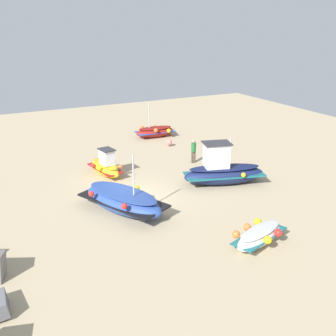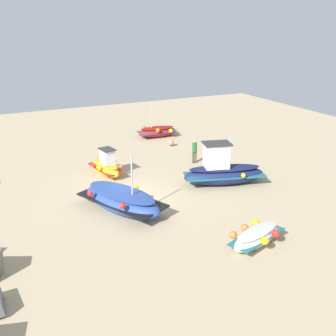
{
  "view_description": "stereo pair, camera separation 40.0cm",
  "coord_description": "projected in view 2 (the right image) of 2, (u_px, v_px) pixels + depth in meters",
  "views": [
    {
      "loc": [
        -19.66,
        7.89,
        9.2
      ],
      "look_at": [
        1.19,
        -2.83,
        0.9
      ],
      "focal_mm": 44.97,
      "sensor_mm": 36.0,
      "label": 1
    },
    {
      "loc": [
        -19.84,
        7.53,
        9.2
      ],
      "look_at": [
        1.19,
        -2.83,
        0.9
      ],
      "focal_mm": 44.97,
      "sensor_mm": 36.0,
      "label": 2
    }
  ],
  "objects": [
    {
      "name": "fishing_boat_1",
      "position": [
        257.0,
        236.0,
        18.09
      ],
      "size": [
        2.04,
        3.22,
        0.78
      ],
      "rotation": [
        0.0,
        0.0,
        5.05
      ],
      "color": "white",
      "rests_on": "ground_plane"
    },
    {
      "name": "ground_plane",
      "position": [
        131.0,
        198.0,
        22.98
      ],
      "size": [
        51.66,
        51.66,
        0.0
      ],
      "primitive_type": "plane",
      "color": "tan"
    },
    {
      "name": "mooring_buoy_0",
      "position": [
        171.0,
        142.0,
        32.15
      ],
      "size": [
        0.45,
        0.45,
        0.56
      ],
      "color": "#3F3F42",
      "rests_on": "ground_plane"
    },
    {
      "name": "fishing_boat_2",
      "position": [
        122.0,
        200.0,
        21.21
      ],
      "size": [
        5.32,
        3.71,
        3.24
      ],
      "rotation": [
        0.0,
        0.0,
        0.41
      ],
      "color": "#2D4C9E",
      "rests_on": "ground_plane"
    },
    {
      "name": "fishing_boat_3",
      "position": [
        106.0,
        166.0,
        26.2
      ],
      "size": [
        3.2,
        1.69,
        1.8
      ],
      "rotation": [
        0.0,
        0.0,
        3.29
      ],
      "color": "gold",
      "rests_on": "ground_plane"
    },
    {
      "name": "fishing_boat_4",
      "position": [
        157.0,
        131.0,
        34.73
      ],
      "size": [
        2.02,
        3.33,
        2.94
      ],
      "rotation": [
        0.0,
        0.0,
        4.68
      ],
      "color": "maroon",
      "rests_on": "ground_plane"
    },
    {
      "name": "fishing_boat_0",
      "position": [
        223.0,
        171.0,
        24.6
      ],
      "size": [
        2.92,
        5.08,
        2.96
      ],
      "rotation": [
        0.0,
        0.0,
        1.28
      ],
      "color": "navy",
      "rests_on": "ground_plane"
    },
    {
      "name": "person_walking",
      "position": [
        194.0,
        150.0,
        28.24
      ],
      "size": [
        0.32,
        0.32,
        1.62
      ],
      "rotation": [
        0.0,
        0.0,
        2.83
      ],
      "color": "brown",
      "rests_on": "ground_plane"
    }
  ]
}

